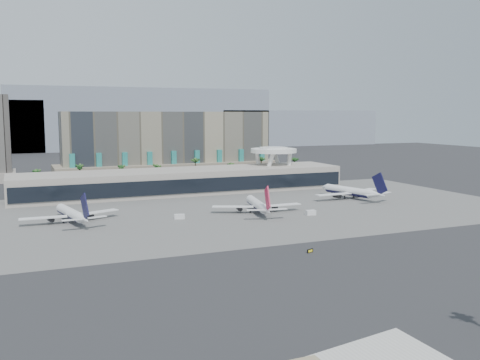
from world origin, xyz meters
name	(u,v)px	position (x,y,z in m)	size (l,w,h in m)	color
ground	(281,237)	(0.00, 0.00, 0.00)	(900.00, 900.00, 0.00)	#232326
apron_pad	(222,210)	(0.00, 55.00, 0.03)	(260.00, 130.00, 0.06)	#5B5B59
mountain_ridge	(115,123)	(27.88, 470.00, 29.89)	(680.00, 60.00, 70.00)	gray
hotel	(169,152)	(10.00, 174.41, 16.81)	(140.00, 30.00, 42.00)	gray
terminal	(184,180)	(0.00, 109.84, 6.52)	(170.00, 32.50, 14.50)	#B1A79B
saucer_structure	(274,153)	(55.00, 116.00, 18.45)	(26.00, 26.00, 21.89)	white
palm_row	(177,166)	(7.00, 145.00, 10.50)	(157.80, 2.80, 13.10)	brown
airliner_left	(72,214)	(-61.42, 52.17, 3.36)	(36.85, 38.28, 13.33)	white
airliner_centre	(258,205)	(11.38, 42.87, 3.39)	(37.05, 38.51, 13.44)	white
airliner_right	(351,191)	(68.28, 59.29, 3.61)	(39.35, 40.87, 14.33)	white
service_vehicle_a	(179,217)	(-22.26, 42.54, 0.97)	(3.96, 1.94, 1.94)	silver
service_vehicle_b	(311,213)	(28.88, 29.86, 1.01)	(3.93, 2.25, 2.02)	silver
taxiway_sign	(310,251)	(-1.20, -21.13, 0.54)	(2.36, 1.10, 1.09)	black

